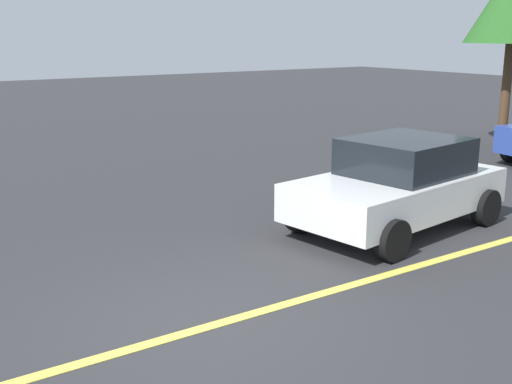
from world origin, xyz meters
name	(u,v)px	position (x,y,z in m)	size (l,w,h in m)	color
ground_plane	(206,328)	(0.00, 0.00, 0.00)	(80.00, 80.00, 0.00)	#2D2D30
lane_marking_centre	(394,273)	(3.00, 0.00, 0.01)	(28.00, 0.16, 0.01)	#E0D14C
car_white_approaching	(399,184)	(4.59, 1.48, 0.78)	(4.13, 2.50, 1.54)	white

